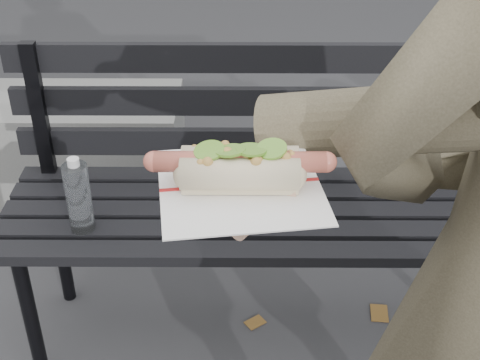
# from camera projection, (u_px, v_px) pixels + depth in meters

# --- Properties ---
(park_bench) EXTENTS (1.50, 0.44, 0.88)m
(park_bench) POSITION_uv_depth(u_px,v_px,m) (272.00, 181.00, 1.85)
(park_bench) COLOR black
(park_bench) RESTS_ON ground
(concrete_block) EXTENTS (1.20, 0.40, 0.40)m
(concrete_block) POSITION_uv_depth(u_px,v_px,m) (32.00, 144.00, 2.69)
(concrete_block) COLOR slate
(concrete_block) RESTS_ON ground
(held_hotdog) EXTENTS (0.64, 0.30, 0.20)m
(held_hotdog) POSITION_uv_depth(u_px,v_px,m) (403.00, 133.00, 0.82)
(held_hotdog) COLOR #443E2D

